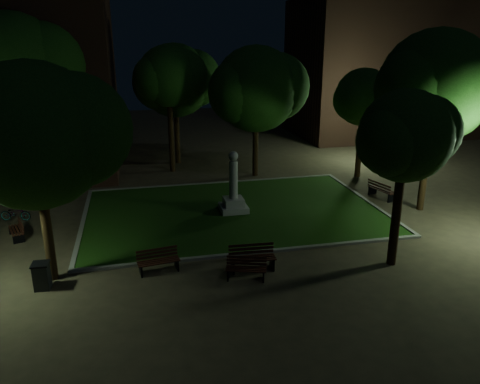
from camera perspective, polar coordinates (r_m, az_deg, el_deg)
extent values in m
plane|color=#473C29|center=(22.83, 0.26, -4.20)|extent=(80.00, 80.00, 0.00)
cube|color=#1B400E|center=(24.63, -0.79, -2.37)|extent=(15.00, 10.00, 0.08)
cube|color=slate|center=(20.06, 2.28, -7.35)|extent=(15.40, 0.20, 0.12)
cube|color=slate|center=(29.36, -2.86, 1.11)|extent=(15.40, 0.20, 0.12)
cube|color=slate|center=(24.32, -18.62, -3.61)|extent=(0.20, 10.00, 0.12)
cube|color=slate|center=(27.14, 15.11, -0.99)|extent=(0.20, 10.00, 0.12)
cube|color=#9D9991|center=(24.57, -0.79, -1.96)|extent=(1.40, 1.40, 0.30)
cube|color=#9D9991|center=(24.45, -0.79, -1.19)|extent=(1.00, 1.00, 0.40)
cylinder|color=#9D9991|center=(24.07, -0.80, 1.50)|extent=(0.44, 0.44, 2.00)
sphere|color=#9D9991|center=(23.74, -0.82, 4.39)|extent=(0.50, 0.50, 0.50)
cube|color=#4A2A1D|center=(46.58, 17.04, 14.20)|extent=(16.00, 10.00, 12.00)
cylinder|color=black|center=(18.68, -22.45, -4.38)|extent=(0.36, 0.36, 3.97)
sphere|color=#245718|center=(17.71, -23.84, 6.27)|extent=(5.18, 5.18, 5.18)
sphere|color=#245718|center=(17.68, -19.63, 7.09)|extent=(4.14, 4.14, 4.14)
sphere|color=#245718|center=(17.67, -27.26, 5.44)|extent=(3.89, 3.89, 3.89)
cylinder|color=black|center=(31.93, -8.40, 7.02)|extent=(0.36, 0.36, 5.17)
sphere|color=#245718|center=(31.42, -8.73, 13.79)|extent=(3.96, 3.96, 3.96)
sphere|color=#245718|center=(31.70, -6.93, 14.08)|extent=(3.17, 3.17, 3.17)
sphere|color=#245718|center=(31.08, -10.17, 13.48)|extent=(2.97, 2.97, 2.97)
cylinder|color=black|center=(30.72, 1.88, 5.66)|extent=(0.36, 0.36, 4.02)
sphere|color=#245718|center=(30.13, 1.96, 12.42)|extent=(5.42, 5.42, 5.42)
sphere|color=#245718|center=(30.68, 4.37, 12.67)|extent=(4.33, 4.33, 4.33)
sphere|color=#245718|center=(29.60, 0.03, 12.13)|extent=(4.06, 4.06, 4.06)
cylinder|color=black|center=(31.41, 14.36, 5.45)|extent=(0.36, 0.36, 4.10)
sphere|color=#245718|center=(30.89, 14.82, 11.13)|extent=(3.62, 3.62, 3.62)
sphere|color=#245718|center=(31.47, 16.16, 11.32)|extent=(2.89, 2.89, 2.89)
sphere|color=#245718|center=(30.31, 13.83, 10.89)|extent=(2.71, 2.71, 2.71)
cylinder|color=black|center=(26.14, 21.63, 2.93)|extent=(0.36, 0.36, 4.76)
sphere|color=#245718|center=(25.45, 22.72, 11.77)|extent=(5.62, 5.62, 5.62)
sphere|color=#245718|center=(26.43, 25.04, 11.89)|extent=(4.49, 4.49, 4.49)
sphere|color=#245718|center=(24.59, 20.90, 11.56)|extent=(4.21, 4.21, 4.21)
cylinder|color=black|center=(19.39, 18.51, -2.69)|extent=(0.36, 0.36, 4.22)
sphere|color=#245718|center=(18.55, 19.50, 6.47)|extent=(3.51, 3.51, 3.51)
sphere|color=#245718|center=(19.17, 21.46, 6.91)|extent=(2.81, 2.81, 2.81)
sphere|color=#245718|center=(17.95, 18.05, 5.93)|extent=(2.63, 2.63, 2.63)
cylinder|color=black|center=(29.94, -24.71, 4.99)|extent=(0.36, 0.36, 5.39)
sphere|color=#245718|center=(29.37, -25.89, 13.52)|extent=(5.97, 5.97, 5.97)
sphere|color=#245718|center=(29.28, -22.92, 14.09)|extent=(4.78, 4.78, 4.78)
cylinder|color=black|center=(34.16, -7.68, 7.10)|extent=(0.36, 0.36, 4.37)
sphere|color=#245718|center=(33.64, -7.95, 13.30)|extent=(5.07, 5.07, 5.07)
sphere|color=#245718|center=(33.97, -5.80, 13.60)|extent=(4.06, 4.06, 4.06)
sphere|color=#245718|center=(33.28, -9.68, 12.99)|extent=(3.81, 3.81, 3.81)
cylinder|color=black|center=(31.72, -25.41, 4.22)|extent=(0.12, 0.12, 3.95)
cylinder|color=black|center=(31.35, -25.90, 7.72)|extent=(0.90, 0.08, 0.08)
sphere|color=#D8FFD8|center=(31.46, -26.71, 7.64)|extent=(0.28, 0.28, 0.28)
sphere|color=#D8FFD8|center=(31.26, -25.10, 7.80)|extent=(0.28, 0.28, 0.28)
cylinder|color=black|center=(35.56, 15.17, 6.65)|extent=(0.12, 0.12, 3.86)
cylinder|color=black|center=(35.24, 15.43, 9.72)|extent=(0.90, 0.08, 0.08)
sphere|color=#D8FFD8|center=(35.03, 14.77, 9.73)|extent=(0.28, 0.28, 0.28)
sphere|color=#D8FFD8|center=(35.45, 16.08, 9.71)|extent=(0.28, 0.28, 0.28)
cube|color=black|center=(18.07, -1.41, -9.88)|extent=(0.22, 0.52, 0.42)
cube|color=black|center=(17.99, 2.91, -10.05)|extent=(0.22, 0.52, 0.42)
cube|color=#37180F|center=(17.73, 0.70, -9.66)|extent=(1.48, 0.55, 0.04)
cube|color=#37180F|center=(17.85, 0.73, -9.46)|extent=(1.48, 0.55, 0.04)
cube|color=#37180F|center=(17.96, 0.76, -9.26)|extent=(1.48, 0.55, 0.04)
cube|color=#37180F|center=(18.08, 0.79, -9.07)|extent=(1.48, 0.55, 0.04)
cube|color=#37180F|center=(18.09, 0.81, -8.72)|extent=(1.48, 0.52, 0.09)
cube|color=#37180F|center=(18.03, 0.81, -8.34)|extent=(1.48, 0.52, 0.09)
cube|color=#37180F|center=(17.97, 0.81, -7.95)|extent=(1.48, 0.52, 0.09)
cube|color=black|center=(18.55, -0.91, -8.96)|extent=(0.10, 0.63, 0.50)
cube|color=black|center=(18.82, 3.93, -8.57)|extent=(0.10, 0.63, 0.50)
cube|color=#37180F|center=(18.33, 1.69, -8.40)|extent=(1.82, 0.21, 0.05)
cube|color=#37180F|center=(18.47, 1.59, -8.18)|extent=(1.82, 0.21, 0.05)
cube|color=#37180F|center=(18.61, 1.50, -7.96)|extent=(1.82, 0.21, 0.05)
cube|color=#37180F|center=(18.75, 1.40, -7.75)|extent=(1.82, 0.21, 0.05)
cube|color=#37180F|center=(18.76, 1.37, -7.35)|extent=(1.81, 0.17, 0.11)
cube|color=#37180F|center=(18.69, 1.37, -6.91)|extent=(1.81, 0.17, 0.11)
cube|color=#37180F|center=(18.62, 1.37, -6.47)|extent=(1.81, 0.17, 0.11)
cube|color=black|center=(18.70, -12.02, -9.23)|extent=(0.14, 0.56, 0.45)
cube|color=black|center=(18.93, -7.73, -8.63)|extent=(0.14, 0.56, 0.45)
cube|color=#37180F|center=(18.50, -9.76, -8.59)|extent=(1.62, 0.33, 0.04)
cube|color=#37180F|center=(18.63, -9.85, -8.40)|extent=(1.62, 0.33, 0.04)
cube|color=#37180F|center=(18.75, -9.94, -8.22)|extent=(1.62, 0.33, 0.04)
cube|color=#37180F|center=(18.88, -10.03, -8.03)|extent=(1.62, 0.33, 0.04)
cube|color=#37180F|center=(18.89, -10.08, -7.68)|extent=(1.62, 0.30, 0.10)
cube|color=#37180F|center=(18.83, -10.11, -7.29)|extent=(1.62, 0.30, 0.10)
cube|color=#37180F|center=(18.77, -10.13, -6.90)|extent=(1.62, 0.30, 0.10)
cube|color=black|center=(24.35, -25.77, -4.15)|extent=(0.48, 0.22, 0.39)
cube|color=black|center=(23.18, -25.36, -5.19)|extent=(0.48, 0.22, 0.39)
cube|color=#37180F|center=(23.67, -26.11, -4.28)|extent=(0.56, 1.38, 0.04)
cube|color=#37180F|center=(23.68, -25.81, -4.23)|extent=(0.56, 1.38, 0.04)
cube|color=#37180F|center=(23.69, -25.51, -4.18)|extent=(0.56, 1.38, 0.04)
cube|color=#37180F|center=(23.70, -25.21, -4.12)|extent=(0.56, 1.38, 0.04)
cube|color=#37180F|center=(23.68, -25.11, -3.90)|extent=(0.53, 1.37, 0.09)
cube|color=#37180F|center=(23.63, -25.15, -3.62)|extent=(0.53, 1.37, 0.09)
cube|color=#37180F|center=(23.59, -25.19, -3.33)|extent=(0.53, 1.37, 0.09)
cube|color=black|center=(27.40, 18.05, -0.68)|extent=(0.61, 0.22, 0.49)
cube|color=black|center=(28.43, 15.84, 0.22)|extent=(0.61, 0.22, 0.49)
cube|color=#37180F|center=(28.00, 17.33, 0.35)|extent=(0.56, 1.74, 0.04)
cube|color=#37180F|center=(27.89, 17.11, 0.30)|extent=(0.56, 1.74, 0.04)
cube|color=#37180F|center=(27.79, 16.88, 0.25)|extent=(0.56, 1.74, 0.04)
cube|color=#37180F|center=(27.68, 16.65, 0.21)|extent=(0.56, 1.74, 0.04)
cube|color=#37180F|center=(27.60, 16.57, 0.41)|extent=(0.53, 1.73, 0.11)
cube|color=#37180F|center=(27.56, 16.60, 0.71)|extent=(0.53, 1.73, 0.11)
cube|color=#37180F|center=(27.51, 16.63, 1.02)|extent=(0.53, 1.73, 0.11)
cube|color=black|center=(18.71, -23.00, -9.49)|extent=(0.56, 0.56, 0.96)
cube|color=black|center=(18.49, -23.20, -8.08)|extent=(0.63, 0.63, 0.06)
imported|color=black|center=(25.95, -25.71, -2.33)|extent=(1.59, 0.87, 0.79)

